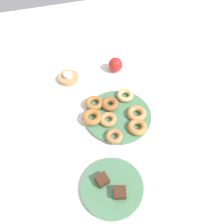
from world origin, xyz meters
name	(u,v)px	position (x,y,z in m)	size (l,w,h in m)	color
ground_plane	(118,116)	(0.00, 0.00, 0.00)	(2.40, 2.40, 0.00)	white
donut_plate	(118,115)	(0.00, 0.00, 0.01)	(0.31, 0.31, 0.02)	#4C7F56
donut_0	(137,113)	(-0.03, -0.08, 0.03)	(0.09, 0.09, 0.03)	#C6844C
donut_1	(110,104)	(0.06, 0.02, 0.03)	(0.08, 0.08, 0.03)	#995B2D
donut_2	(108,120)	(-0.02, 0.06, 0.03)	(0.08, 0.08, 0.02)	#C6844C
donut_3	(137,127)	(-0.10, -0.06, 0.03)	(0.09, 0.09, 0.03)	#BC7A3D
donut_4	(114,136)	(-0.12, 0.06, 0.03)	(0.07, 0.07, 0.02)	#B27547
donut_5	(125,95)	(0.09, -0.07, 0.03)	(0.08, 0.08, 0.02)	tan
donut_6	(94,103)	(0.09, 0.09, 0.03)	(0.09, 0.09, 0.02)	#AD6B33
donut_7	(92,117)	(0.01, 0.12, 0.03)	(0.09, 0.09, 0.03)	#AD6B33
cake_plate	(112,187)	(-0.32, 0.13, 0.01)	(0.24, 0.24, 0.02)	#4C7F56
brownie_near	(120,193)	(-0.35, 0.11, 0.03)	(0.04, 0.04, 0.03)	#472819
brownie_far	(102,180)	(-0.29, 0.16, 0.03)	(0.04, 0.04, 0.03)	#472819
candle_holder	(69,78)	(0.32, 0.17, 0.01)	(0.11, 0.11, 0.03)	tan
tealight	(68,75)	(0.32, 0.17, 0.03)	(0.05, 0.05, 0.01)	silver
apple	(116,65)	(0.32, -0.09, 0.04)	(0.08, 0.08, 0.08)	red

